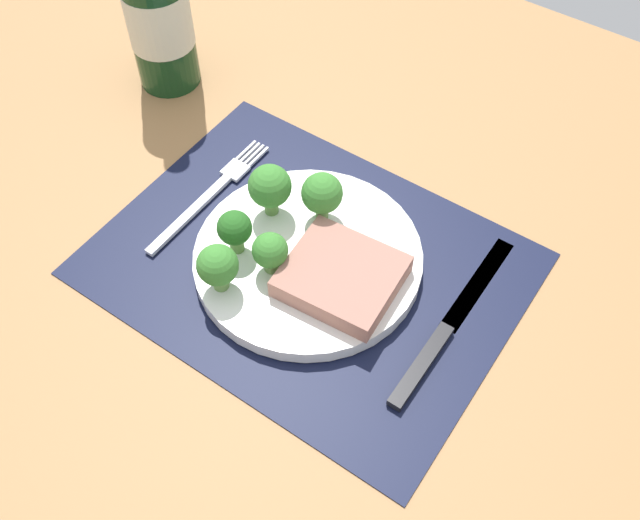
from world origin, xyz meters
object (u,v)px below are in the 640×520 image
object	(u,v)px
fork	(210,194)
plate	(308,258)
steak	(342,276)
wine_bottle	(156,6)
knife	(444,332)

from	to	relation	value
fork	plate	bearing A→B (deg)	-6.03
plate	fork	world-z (taller)	plate
steak	wine_bottle	xyz separation A→B (cm)	(-35.83, 15.12, 7.49)
knife	fork	bearing A→B (deg)	-179.69
knife	wine_bottle	bearing A→B (deg)	165.86
wine_bottle	plate	bearing A→B (deg)	-24.30
knife	wine_bottle	distance (cm)	49.49
fork	knife	bearing A→B (deg)	-2.00
plate	steak	world-z (taller)	steak
steak	plate	bearing A→B (deg)	167.14
wine_bottle	fork	bearing A→B (deg)	-36.62
plate	wine_bottle	distance (cm)	35.38
knife	plate	bearing A→B (deg)	-176.01
fork	wine_bottle	bearing A→B (deg)	143.10
steak	wine_bottle	distance (cm)	39.60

